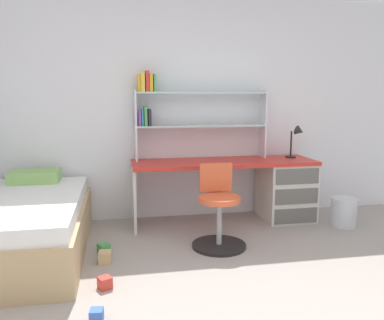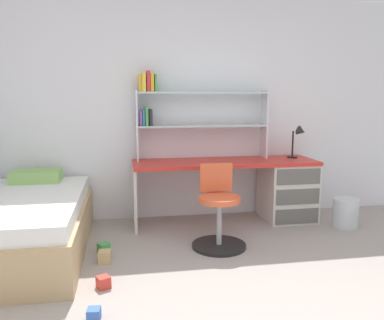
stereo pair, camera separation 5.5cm
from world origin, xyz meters
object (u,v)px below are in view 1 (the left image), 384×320
swivel_chair (219,215)px  toy_block_natural_3 (105,257)px  toy_block_blue_1 (96,315)px  toy_block_green_0 (104,249)px  toy_block_red_2 (105,283)px  desk (270,186)px  waste_bin (344,212)px  bookshelf_hutch (184,108)px  desk_lamp (298,136)px  bed_platform (22,227)px

swivel_chair → toy_block_natural_3: bearing=-168.7°
toy_block_blue_1 → toy_block_natural_3: 0.92m
toy_block_green_0 → toy_block_blue_1: toy_block_green_0 is taller
toy_block_green_0 → toy_block_red_2: 0.68m
desk → swivel_chair: size_ratio=2.62×
waste_bin → toy_block_green_0: bearing=-173.1°
bookshelf_hutch → desk_lamp: 1.37m
desk_lamp → toy_block_green_0: 2.53m
swivel_chair → waste_bin: (1.52, 0.32, -0.15)m
toy_block_green_0 → bed_platform: bearing=171.9°
waste_bin → toy_block_natural_3: size_ratio=2.99×
swivel_chair → bed_platform: (-1.80, 0.10, -0.04)m
desk → toy_block_natural_3: desk is taller
bookshelf_hutch → waste_bin: bearing=-19.1°
bookshelf_hutch → waste_bin: size_ratio=4.73×
toy_block_green_0 → toy_block_red_2: size_ratio=1.08×
bed_platform → desk_lamp: bearing=12.8°
desk_lamp → bed_platform: desk_lamp is taller
toy_block_green_0 → toy_block_blue_1: 1.13m
swivel_chair → toy_block_green_0: 1.12m
desk → bed_platform: bearing=-166.7°
swivel_chair → toy_block_red_2: swivel_chair is taller
desk → bed_platform: 2.67m
bookshelf_hutch → toy_block_blue_1: bookshelf_hutch is taller
bookshelf_hutch → desk_lamp: (1.33, -0.13, -0.33)m
toy_block_red_2 → desk: bearing=37.1°
toy_block_blue_1 → toy_block_red_2: 0.45m
bookshelf_hutch → desk_lamp: size_ratio=3.95×
desk → bookshelf_hutch: size_ratio=1.37×
toy_block_green_0 → toy_block_natural_3: toy_block_natural_3 is taller
bookshelf_hutch → toy_block_natural_3: size_ratio=14.15×
toy_block_blue_1 → bed_platform: bearing=119.8°
desk → bookshelf_hutch: bearing=169.1°
bed_platform → toy_block_red_2: (0.74, -0.79, -0.23)m
waste_bin → toy_block_red_2: 2.76m
desk → desk_lamp: bearing=8.7°
waste_bin → toy_block_red_2: size_ratio=3.54×
swivel_chair → waste_bin: swivel_chair is taller
swivel_chair → toy_block_natural_3: 1.12m
toy_block_blue_1 → toy_block_red_2: bearing=84.8°
toy_block_red_2 → toy_block_blue_1: bearing=-95.2°
toy_block_natural_3 → bed_platform: bearing=156.8°
swivel_chair → toy_block_natural_3: (-1.07, -0.21, -0.26)m
bookshelf_hutch → toy_block_green_0: (-0.90, -0.90, -1.25)m
swivel_chair → toy_block_natural_3: size_ratio=7.38×
bookshelf_hutch → toy_block_green_0: 1.79m
waste_bin → toy_block_natural_3: (-2.59, -0.53, -0.11)m
bookshelf_hutch → toy_block_blue_1: bearing=-114.3°
bookshelf_hutch → bed_platform: bookshelf_hutch is taller
toy_block_red_2 → toy_block_green_0: bearing=92.4°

